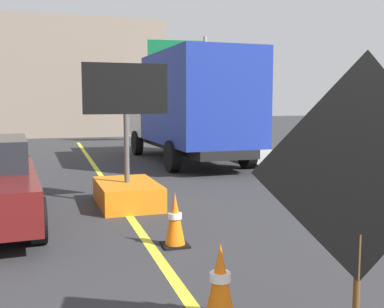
{
  "coord_description": "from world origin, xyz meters",
  "views": [
    {
      "loc": [
        -1.27,
        0.69,
        1.99
      ],
      "look_at": [
        0.32,
        5.96,
        1.37
      ],
      "focal_mm": 43.91,
      "sensor_mm": 36.0,
      "label": 1
    }
  ],
  "objects_px": {
    "traffic_cone_mid_lane": "(175,220)",
    "traffic_cone_near_sign": "(220,283)",
    "roadwork_sign": "(362,176)",
    "arrow_board_trailer": "(127,181)",
    "highway_guide_sign": "(189,71)",
    "box_truck": "(190,105)"
  },
  "relations": [
    {
      "from": "roadwork_sign",
      "to": "arrow_board_trailer",
      "type": "xyz_separation_m",
      "value": [
        -0.7,
        6.08,
        -0.99
      ]
    },
    {
      "from": "roadwork_sign",
      "to": "highway_guide_sign",
      "type": "distance_m",
      "value": 19.11
    },
    {
      "from": "roadwork_sign",
      "to": "arrow_board_trailer",
      "type": "height_order",
      "value": "arrow_board_trailer"
    },
    {
      "from": "highway_guide_sign",
      "to": "roadwork_sign",
      "type": "bearing_deg",
      "value": -102.77
    },
    {
      "from": "roadwork_sign",
      "to": "traffic_cone_mid_lane",
      "type": "height_order",
      "value": "roadwork_sign"
    },
    {
      "from": "arrow_board_trailer",
      "to": "traffic_cone_near_sign",
      "type": "bearing_deg",
      "value": -89.41
    },
    {
      "from": "traffic_cone_near_sign",
      "to": "traffic_cone_mid_lane",
      "type": "distance_m",
      "value": 2.27
    },
    {
      "from": "arrow_board_trailer",
      "to": "highway_guide_sign",
      "type": "relative_size",
      "value": 0.54
    },
    {
      "from": "box_truck",
      "to": "highway_guide_sign",
      "type": "relative_size",
      "value": 1.45
    },
    {
      "from": "highway_guide_sign",
      "to": "traffic_cone_mid_lane",
      "type": "distance_m",
      "value": 16.2
    },
    {
      "from": "arrow_board_trailer",
      "to": "highway_guide_sign",
      "type": "bearing_deg",
      "value": 68.5
    },
    {
      "from": "traffic_cone_near_sign",
      "to": "traffic_cone_mid_lane",
      "type": "relative_size",
      "value": 0.97
    },
    {
      "from": "highway_guide_sign",
      "to": "traffic_cone_mid_lane",
      "type": "xyz_separation_m",
      "value": [
        -4.68,
        -15.2,
        -3.05
      ]
    },
    {
      "from": "roadwork_sign",
      "to": "traffic_cone_near_sign",
      "type": "xyz_separation_m",
      "value": [
        -0.65,
        1.07,
        -1.11
      ]
    },
    {
      "from": "box_truck",
      "to": "traffic_cone_mid_lane",
      "type": "xyz_separation_m",
      "value": [
        -2.77,
        -8.58,
        -1.5
      ]
    },
    {
      "from": "traffic_cone_mid_lane",
      "to": "traffic_cone_near_sign",
      "type": "bearing_deg",
      "value": -94.37
    },
    {
      "from": "box_truck",
      "to": "traffic_cone_mid_lane",
      "type": "height_order",
      "value": "box_truck"
    },
    {
      "from": "roadwork_sign",
      "to": "arrow_board_trailer",
      "type": "relative_size",
      "value": 0.86
    },
    {
      "from": "roadwork_sign",
      "to": "highway_guide_sign",
      "type": "xyz_separation_m",
      "value": [
        4.2,
        18.54,
        1.95
      ]
    },
    {
      "from": "arrow_board_trailer",
      "to": "traffic_cone_near_sign",
      "type": "height_order",
      "value": "arrow_board_trailer"
    },
    {
      "from": "arrow_board_trailer",
      "to": "traffic_cone_mid_lane",
      "type": "xyz_separation_m",
      "value": [
        0.22,
        -2.75,
        -0.11
      ]
    },
    {
      "from": "roadwork_sign",
      "to": "box_truck",
      "type": "height_order",
      "value": "box_truck"
    }
  ]
}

